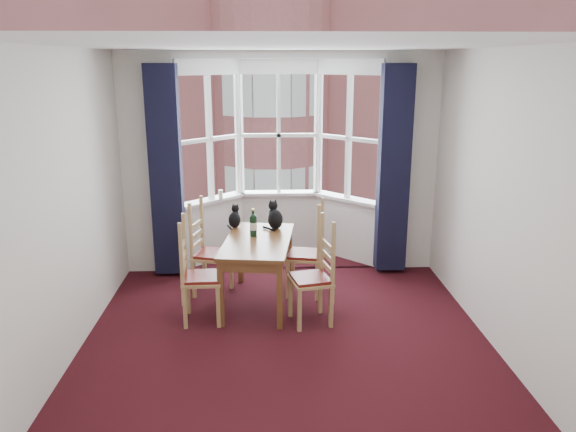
{
  "coord_description": "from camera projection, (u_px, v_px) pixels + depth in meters",
  "views": [
    {
      "loc": [
        -0.2,
        -4.81,
        2.68
      ],
      "look_at": [
        0.05,
        1.05,
        1.05
      ],
      "focal_mm": 35.0,
      "sensor_mm": 36.0,
      "label": 1
    }
  ],
  "objects": [
    {
      "name": "chair_left_near",
      "position": [
        193.0,
        279.0,
        5.86
      ],
      "size": [
        0.42,
        0.44,
        0.92
      ],
      "color": "tan",
      "rests_on": "floor"
    },
    {
      "name": "wine_bottle",
      "position": [
        253.0,
        224.0,
        6.31
      ],
      "size": [
        0.08,
        0.08,
        0.32
      ],
      "color": "black",
      "rests_on": "dining_table"
    },
    {
      "name": "cat_right",
      "position": [
        275.0,
        218.0,
        6.62
      ],
      "size": [
        0.24,
        0.29,
        0.34
      ],
      "color": "black",
      "rests_on": "dining_table"
    },
    {
      "name": "curtain_left",
      "position": [
        166.0,
        172.0,
        6.93
      ],
      "size": [
        0.38,
        0.22,
        2.6
      ],
      "primitive_type": "cube",
      "color": "black",
      "rests_on": "floor"
    },
    {
      "name": "tenement_building",
      "position": [
        270.0,
        95.0,
        18.41
      ],
      "size": [
        18.4,
        7.8,
        15.2
      ],
      "color": "#A95957",
      "rests_on": "street"
    },
    {
      "name": "wall_left",
      "position": [
        59.0,
        212.0,
        4.9
      ],
      "size": [
        0.0,
        4.5,
        4.5
      ],
      "primitive_type": "plane",
      "rotation": [
        1.57,
        0.0,
        1.57
      ],
      "color": "silver",
      "rests_on": "floor"
    },
    {
      "name": "wall_near",
      "position": [
        306.0,
        325.0,
        2.81
      ],
      "size": [
        4.0,
        0.0,
        4.0
      ],
      "primitive_type": "plane",
      "rotation": [
        -1.57,
        0.0,
        0.0
      ],
      "color": "silver",
      "rests_on": "floor"
    },
    {
      "name": "wall_right",
      "position": [
        509.0,
        207.0,
        5.06
      ],
      "size": [
        0.0,
        4.5,
        4.5
      ],
      "primitive_type": "plane",
      "rotation": [
        1.57,
        0.0,
        -1.57
      ],
      "color": "silver",
      "rests_on": "floor"
    },
    {
      "name": "chair_left_far",
      "position": [
        205.0,
        255.0,
        6.6
      ],
      "size": [
        0.49,
        0.51,
        0.92
      ],
      "color": "tan",
      "rests_on": "floor"
    },
    {
      "name": "curtain_right",
      "position": [
        394.0,
        170.0,
        7.04
      ],
      "size": [
        0.38,
        0.22,
        2.6
      ],
      "primitive_type": "cube",
      "color": "black",
      "rests_on": "floor"
    },
    {
      "name": "bay_window",
      "position": [
        279.0,
        158.0,
        7.63
      ],
      "size": [
        2.76,
        0.94,
        2.8
      ],
      "color": "white",
      "rests_on": "floor"
    },
    {
      "name": "chair_right_near",
      "position": [
        319.0,
        279.0,
        5.86
      ],
      "size": [
        0.48,
        0.5,
        0.92
      ],
      "color": "tan",
      "rests_on": "floor"
    },
    {
      "name": "chair_right_far",
      "position": [
        312.0,
        256.0,
        6.55
      ],
      "size": [
        0.48,
        0.49,
        0.92
      ],
      "color": "tan",
      "rests_on": "floor"
    },
    {
      "name": "cat_left",
      "position": [
        235.0,
        218.0,
        6.67
      ],
      "size": [
        0.16,
        0.22,
        0.28
      ],
      "color": "black",
      "rests_on": "dining_table"
    },
    {
      "name": "wall_back_pier_left",
      "position": [
        150.0,
        165.0,
        7.08
      ],
      "size": [
        0.7,
        0.12,
        2.8
      ],
      "primitive_type": "cube",
      "color": "silver",
      "rests_on": "floor"
    },
    {
      "name": "wall_back_pier_right",
      "position": [
        408.0,
        164.0,
        7.21
      ],
      "size": [
        0.7,
        0.12,
        2.8
      ],
      "primitive_type": "cube",
      "color": "silver",
      "rests_on": "floor"
    },
    {
      "name": "dining_table",
      "position": [
        258.0,
        248.0,
        6.25
      ],
      "size": [
        0.87,
        1.4,
        0.76
      ],
      "color": "brown",
      "rests_on": "floor"
    },
    {
      "name": "candle_tall",
      "position": [
        221.0,
        194.0,
        7.57
      ],
      "size": [
        0.06,
        0.06,
        0.13
      ],
      "primitive_type": "cylinder",
      "color": "white",
      "rests_on": "bay_window"
    },
    {
      "name": "floor",
      "position": [
        288.0,
        351.0,
        5.35
      ],
      "size": [
        4.5,
        4.5,
        0.0
      ],
      "primitive_type": "plane",
      "color": "black",
      "rests_on": "ground"
    },
    {
      "name": "ceiling",
      "position": [
        288.0,
        45.0,
        4.6
      ],
      "size": [
        4.5,
        4.5,
        0.0
      ],
      "primitive_type": "plane",
      "rotation": [
        3.14,
        0.0,
        0.0
      ],
      "color": "white",
      "rests_on": "floor"
    },
    {
      "name": "street",
      "position": [
        268.0,
        193.0,
        38.0
      ],
      "size": [
        80.0,
        80.0,
        0.0
      ],
      "primitive_type": "plane",
      "color": "#333335",
      "rests_on": "ground"
    }
  ]
}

